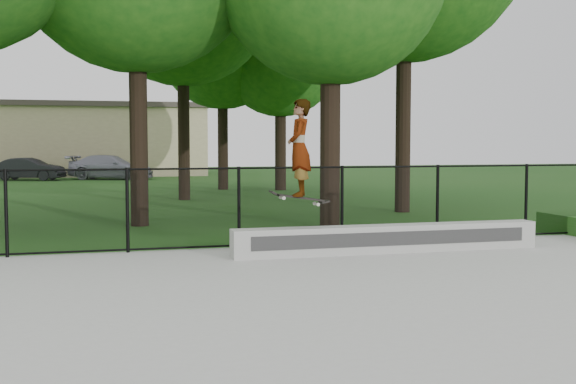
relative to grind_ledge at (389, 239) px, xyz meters
name	(u,v)px	position (x,y,z in m)	size (l,w,h in m)	color
ground	(350,333)	(-2.46, -4.70, -0.30)	(100.00, 100.00, 0.00)	#215919
concrete_slab	(350,330)	(-2.46, -4.70, -0.27)	(14.00, 12.00, 0.06)	#A6A5A1
grind_ledge	(389,239)	(0.00, 0.00, 0.00)	(5.64, 0.40, 0.49)	#A6A6A1
car_b	(29,169)	(-8.20, 28.11, 0.28)	(1.24, 3.22, 1.17)	black
car_c	(111,167)	(-4.06, 27.90, 0.35)	(1.82, 4.12, 1.30)	gray
skater_airborne	(299,150)	(-1.67, -0.08, 1.57)	(0.84, 0.69, 1.79)	black
chainlink_fence	(239,207)	(-2.46, 1.20, 0.51)	(16.06, 0.06, 1.50)	black
distant_building	(101,139)	(-4.46, 33.30, 1.86)	(12.40, 6.40, 4.30)	#C3B289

